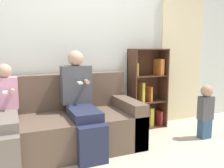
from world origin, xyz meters
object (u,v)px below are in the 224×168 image
object	(u,v)px
adult_seated	(81,100)
toddler_standing	(206,110)
couch	(61,125)
bookshelf	(147,91)
child_seated	(6,116)

from	to	relation	value
adult_seated	toddler_standing	size ratio (longest dim) A/B	1.62
couch	adult_seated	distance (m)	0.43
couch	bookshelf	bearing A→B (deg)	12.69
couch	adult_seated	world-z (taller)	adult_seated
toddler_standing	bookshelf	distance (m)	0.95
adult_seated	toddler_standing	world-z (taller)	adult_seated
couch	adult_seated	size ratio (longest dim) A/B	1.59
couch	child_seated	distance (m)	0.69
couch	child_seated	xyz separation A→B (m)	(-0.63, -0.17, 0.24)
adult_seated	toddler_standing	xyz separation A→B (m)	(1.74, -0.32, -0.23)
couch	child_seated	size ratio (longest dim) A/B	1.81
couch	bookshelf	world-z (taller)	bookshelf
bookshelf	couch	bearing A→B (deg)	-167.31
couch	bookshelf	xyz separation A→B (m)	(1.47, 0.33, 0.29)
child_seated	toddler_standing	size ratio (longest dim) A/B	1.43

